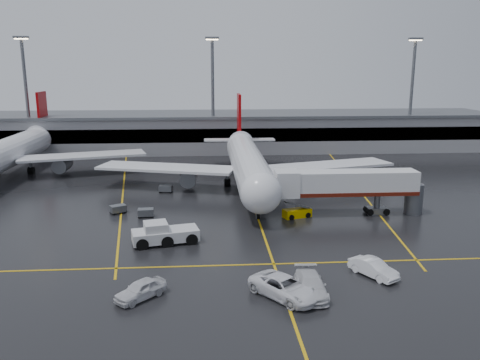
{
  "coord_description": "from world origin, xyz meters",
  "views": [
    {
      "loc": [
        -6.47,
        -67.08,
        19.17
      ],
      "look_at": [
        -2.0,
        -2.0,
        4.0
      ],
      "focal_mm": 36.52,
      "sensor_mm": 36.0,
      "label": 1
    }
  ],
  "objects": [
    {
      "name": "service_van_a",
      "position": [
        -0.06,
        -29.21,
        0.91
      ],
      "size": [
        6.5,
        7.02,
        1.83
      ],
      "primitive_type": "imported",
      "rotation": [
        0.0,
        0.0,
        0.68
      ],
      "color": "white",
      "rests_on": "ground"
    },
    {
      "name": "apron_line_right",
      "position": [
        18.0,
        10.0,
        0.01
      ],
      "size": [
        7.57,
        69.64,
        0.02
      ],
      "primitive_type": "cube",
      "rotation": [
        0.0,
        0.0,
        -0.1
      ],
      "color": "gold",
      "rests_on": "ground"
    },
    {
      "name": "ground",
      "position": [
        0.0,
        0.0,
        0.0
      ],
      "size": [
        220.0,
        220.0,
        0.0
      ],
      "primitive_type": "plane",
      "color": "black",
      "rests_on": "ground"
    },
    {
      "name": "second_airliner",
      "position": [
        -42.0,
        21.7,
        4.21
      ],
      "size": [
        48.8,
        45.6,
        14.1
      ],
      "color": "silver",
      "rests_on": "ground"
    },
    {
      "name": "baggage_cart_c",
      "position": [
        -13.01,
        7.54,
        0.63
      ],
      "size": [
        2.15,
        1.55,
        1.12
      ],
      "color": "#595B60",
      "rests_on": "ground"
    },
    {
      "name": "service_van_d",
      "position": [
        -12.27,
        -28.55,
        0.8
      ],
      "size": [
        4.66,
        4.64,
        1.6
      ],
      "primitive_type": "imported",
      "rotation": [
        0.0,
        0.0,
        -0.79
      ],
      "color": "silver",
      "rests_on": "ground"
    },
    {
      "name": "apron_line_centre",
      "position": [
        0.0,
        0.0,
        0.01
      ],
      "size": [
        0.25,
        90.0,
        0.02
      ],
      "primitive_type": "cube",
      "color": "gold",
      "rests_on": "ground"
    },
    {
      "name": "baggage_cart_b",
      "position": [
        -18.49,
        -3.36,
        0.63
      ],
      "size": [
        2.38,
        2.13,
        1.12
      ],
      "color": "#595B60",
      "rests_on": "ground"
    },
    {
      "name": "light_mast_left",
      "position": [
        -45.0,
        42.0,
        14.47
      ],
      "size": [
        3.0,
        1.2,
        25.45
      ],
      "color": "#595B60",
      "rests_on": "ground"
    },
    {
      "name": "pushback_tractor",
      "position": [
        -11.44,
        -15.28,
        1.03
      ],
      "size": [
        7.71,
        4.53,
        2.59
      ],
      "color": "silver",
      "rests_on": "ground"
    },
    {
      "name": "terminal",
      "position": [
        0.0,
        47.93,
        4.32
      ],
      "size": [
        122.0,
        19.0,
        8.6
      ],
      "color": "gray",
      "rests_on": "ground"
    },
    {
      "name": "belt_loader",
      "position": [
        5.15,
        -6.72,
        0.57
      ],
      "size": [
        3.95,
        2.64,
        2.31
      ],
      "color": "#CBA400",
      "rests_on": "ground"
    },
    {
      "name": "apron_line_stop",
      "position": [
        0.0,
        -22.0,
        0.01
      ],
      "size": [
        60.0,
        0.25,
        0.02
      ],
      "primitive_type": "cube",
      "color": "gold",
      "rests_on": "ground"
    },
    {
      "name": "light_mast_mid",
      "position": [
        -5.0,
        42.0,
        14.47
      ],
      "size": [
        3.0,
        1.2,
        25.45
      ],
      "color": "#595B60",
      "rests_on": "ground"
    },
    {
      "name": "service_van_b",
      "position": [
        2.27,
        -28.8,
        0.85
      ],
      "size": [
        2.56,
        5.94,
        1.71
      ],
      "primitive_type": "imported",
      "rotation": [
        0.0,
        0.0,
        -0.03
      ],
      "color": "silver",
      "rests_on": "ground"
    },
    {
      "name": "light_mast_right",
      "position": [
        40.0,
        42.0,
        14.47
      ],
      "size": [
        3.0,
        1.2,
        25.45
      ],
      "color": "#595B60",
      "rests_on": "ground"
    },
    {
      "name": "main_airliner",
      "position": [
        0.0,
        9.7,
        4.21
      ],
      "size": [
        48.8,
        45.6,
        14.1
      ],
      "color": "silver",
      "rests_on": "ground"
    },
    {
      "name": "apron_line_left",
      "position": [
        -20.0,
        10.0,
        0.01
      ],
      "size": [
        9.99,
        69.35,
        0.02
      ],
      "primitive_type": "cube",
      "rotation": [
        0.0,
        0.0,
        0.14
      ],
      "color": "gold",
      "rests_on": "ground"
    },
    {
      "name": "jet_bridge",
      "position": [
        11.87,
        -6.0,
        3.93
      ],
      "size": [
        19.9,
        3.4,
        6.05
      ],
      "color": "silver",
      "rests_on": "ground"
    },
    {
      "name": "service_van_c",
      "position": [
        8.91,
        -25.48,
        0.81
      ],
      "size": [
        4.02,
        5.09,
        1.62
      ],
      "primitive_type": "imported",
      "rotation": [
        0.0,
        0.0,
        0.55
      ],
      "color": "white",
      "rests_on": "ground"
    },
    {
      "name": "baggage_cart_a",
      "position": [
        -14.6,
        -5.3,
        0.63
      ],
      "size": [
        2.1,
        1.46,
        1.12
      ],
      "color": "#595B60",
      "rests_on": "ground"
    }
  ]
}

